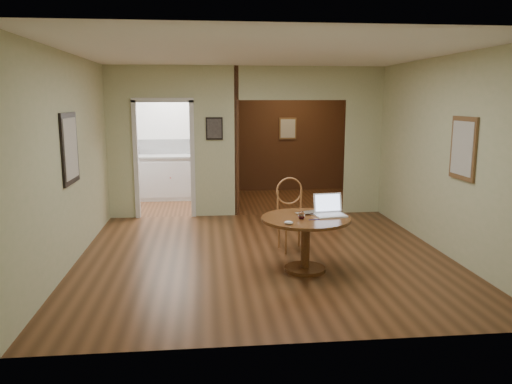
{
  "coord_description": "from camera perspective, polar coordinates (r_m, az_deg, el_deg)",
  "views": [
    {
      "loc": [
        -0.79,
        -6.5,
        2.11
      ],
      "look_at": [
        -0.13,
        -0.2,
        0.93
      ],
      "focal_mm": 35.0,
      "sensor_mm": 36.0,
      "label": 1
    }
  ],
  "objects": [
    {
      "name": "wine_glass",
      "position": [
        6.06,
        5.21,
        -2.64
      ],
      "size": [
        0.09,
        0.09,
        0.1
      ],
      "primitive_type": null,
      "color": "white",
      "rests_on": "dining_table"
    },
    {
      "name": "dining_table",
      "position": [
        6.2,
        5.69,
        -4.5
      ],
      "size": [
        1.1,
        1.1,
        0.68
      ],
      "rotation": [
        0.0,
        0.0,
        -0.26
      ],
      "color": "brown",
      "rests_on": "ground"
    },
    {
      "name": "pen",
      "position": [
        6.04,
        6.69,
        -3.15
      ],
      "size": [
        0.14,
        0.02,
        0.01
      ],
      "primitive_type": "cylinder",
      "rotation": [
        0.0,
        1.57,
        0.08
      ],
      "color": "#0D0F61",
      "rests_on": "dining_table"
    },
    {
      "name": "mouse",
      "position": [
        5.78,
        3.75,
        -3.52
      ],
      "size": [
        0.11,
        0.08,
        0.04
      ],
      "primitive_type": "ellipsoid",
      "rotation": [
        0.0,
        0.0,
        -0.2
      ],
      "color": "white",
      "rests_on": "dining_table"
    },
    {
      "name": "room_shell",
      "position": [
        9.64,
        -4.06,
        5.6
      ],
      "size": [
        5.2,
        7.5,
        5.0
      ],
      "color": "white",
      "rests_on": "ground"
    },
    {
      "name": "grocery_bag",
      "position": [
        10.75,
        -6.47,
        4.95
      ],
      "size": [
        0.34,
        0.31,
        0.28
      ],
      "primitive_type": "ellipsoid",
      "rotation": [
        0.0,
        0.0,
        0.33
      ],
      "color": "tan",
      "rests_on": "kitchen_cabinet"
    },
    {
      "name": "floor",
      "position": [
        6.88,
        0.92,
        -7.33
      ],
      "size": [
        5.0,
        5.0,
        0.0
      ],
      "primitive_type": "plane",
      "color": "#442613",
      "rests_on": "ground"
    },
    {
      "name": "kitchen_cabinet",
      "position": [
        10.84,
        -8.86,
        1.71
      ],
      "size": [
        2.06,
        0.6,
        0.94
      ],
      "color": "silver",
      "rests_on": "ground"
    },
    {
      "name": "chair",
      "position": [
        7.08,
        4.07,
        -2.06
      ],
      "size": [
        0.5,
        0.5,
        1.02
      ],
      "rotation": [
        0.0,
        0.0,
        0.17
      ],
      "color": "#A05A38",
      "rests_on": "ground"
    },
    {
      "name": "closed_laptop",
      "position": [
        6.3,
        6.23,
        -2.47
      ],
      "size": [
        0.38,
        0.33,
        0.03
      ],
      "primitive_type": "imported",
      "rotation": [
        0.0,
        0.0,
        0.46
      ],
      "color": "#B0B0B5",
      "rests_on": "dining_table"
    },
    {
      "name": "open_laptop",
      "position": [
        6.31,
        8.37,
        -2.0
      ],
      "size": [
        0.4,
        0.36,
        0.26
      ],
      "rotation": [
        0.0,
        0.0,
        0.11
      ],
      "color": "white",
      "rests_on": "dining_table"
    }
  ]
}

